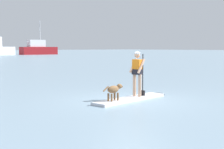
# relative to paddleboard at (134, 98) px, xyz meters

# --- Properties ---
(ground_plane) EXTENTS (400.00, 400.00, 0.00)m
(ground_plane) POSITION_rel_paddleboard_xyz_m (-0.23, -0.02, -0.05)
(ground_plane) COLOR gray
(paddleboard) EXTENTS (3.76, 0.94, 0.10)m
(paddleboard) POSITION_rel_paddleboard_xyz_m (0.00, 0.00, 0.00)
(paddleboard) COLOR silver
(paddleboard) RESTS_ON ground_plane
(person_paddler) EXTENTS (0.62, 0.50, 1.69)m
(person_paddler) POSITION_rel_paddleboard_xyz_m (0.18, 0.01, 1.03)
(person_paddler) COLOR tan
(person_paddler) RESTS_ON paddleboard
(dog) EXTENTS (1.00, 0.26, 0.57)m
(dog) POSITION_rel_paddleboard_xyz_m (-1.13, -0.09, 0.43)
(dog) COLOR brown
(dog) RESTS_ON paddleboard
(moored_boat_center) EXTENTS (9.98, 4.06, 9.09)m
(moored_boat_center) POSITION_rel_paddleboard_xyz_m (36.85, 69.96, 1.44)
(moored_boat_center) COLOR maroon
(moored_boat_center) RESTS_ON ground_plane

